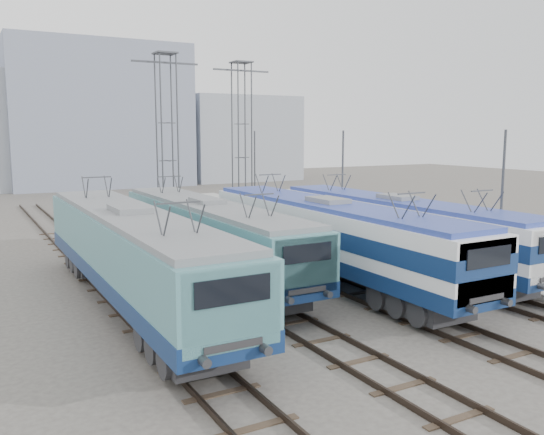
{
  "coord_description": "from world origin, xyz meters",
  "views": [
    {
      "loc": [
        -12.54,
        -15.25,
        6.87
      ],
      "look_at": [
        -0.28,
        7.0,
        3.11
      ],
      "focal_mm": 38.0,
      "sensor_mm": 36.0,
      "label": 1
    }
  ],
  "objects_px": {
    "mast_rear": "(255,175)",
    "locomotive_center_right": "(330,233)",
    "locomotive_far_right": "(399,226)",
    "catenary_tower_east": "(242,136)",
    "locomotive_center_left": "(209,233)",
    "mast_front": "(501,209)",
    "locomotive_far_left": "(132,251)",
    "mast_mid": "(342,187)",
    "catenary_tower_west": "(167,136)"
  },
  "relations": [
    {
      "from": "mast_front",
      "to": "locomotive_center_left",
      "type": "bearing_deg",
      "value": 145.21
    },
    {
      "from": "locomotive_center_right",
      "to": "mast_mid",
      "type": "xyz_separation_m",
      "value": [
        6.35,
        7.86,
        1.17
      ]
    },
    {
      "from": "locomotive_center_right",
      "to": "mast_front",
      "type": "bearing_deg",
      "value": -33.09
    },
    {
      "from": "locomotive_far_left",
      "to": "locomotive_far_right",
      "type": "height_order",
      "value": "locomotive_far_left"
    },
    {
      "from": "catenary_tower_east",
      "to": "mast_rear",
      "type": "bearing_deg",
      "value": 43.6
    },
    {
      "from": "locomotive_center_left",
      "to": "catenary_tower_east",
      "type": "relative_size",
      "value": 1.47
    },
    {
      "from": "locomotive_center_left",
      "to": "locomotive_far_right",
      "type": "xyz_separation_m",
      "value": [
        9.0,
        -2.95,
        0.04
      ]
    },
    {
      "from": "locomotive_center_right",
      "to": "catenary_tower_west",
      "type": "height_order",
      "value": "catenary_tower_west"
    },
    {
      "from": "locomotive_far_left",
      "to": "mast_front",
      "type": "height_order",
      "value": "mast_front"
    },
    {
      "from": "locomotive_far_left",
      "to": "mast_front",
      "type": "bearing_deg",
      "value": -16.21
    },
    {
      "from": "mast_front",
      "to": "mast_mid",
      "type": "relative_size",
      "value": 1.0
    },
    {
      "from": "mast_rear",
      "to": "locomotive_far_right",
      "type": "bearing_deg",
      "value": -95.44
    },
    {
      "from": "mast_rear",
      "to": "mast_front",
      "type": "bearing_deg",
      "value": -90.0
    },
    {
      "from": "mast_front",
      "to": "mast_rear",
      "type": "height_order",
      "value": "same"
    },
    {
      "from": "locomotive_far_right",
      "to": "locomotive_center_right",
      "type": "bearing_deg",
      "value": -174.33
    },
    {
      "from": "catenary_tower_east",
      "to": "mast_mid",
      "type": "relative_size",
      "value": 1.71
    },
    {
      "from": "locomotive_center_right",
      "to": "catenary_tower_west",
      "type": "bearing_deg",
      "value": 98.07
    },
    {
      "from": "locomotive_center_right",
      "to": "mast_mid",
      "type": "bearing_deg",
      "value": 51.08
    },
    {
      "from": "locomotive_far_left",
      "to": "mast_mid",
      "type": "relative_size",
      "value": 2.7
    },
    {
      "from": "catenary_tower_east",
      "to": "mast_rear",
      "type": "xyz_separation_m",
      "value": [
        2.1,
        2.0,
        -3.14
      ]
    },
    {
      "from": "locomotive_far_left",
      "to": "mast_front",
      "type": "distance_m",
      "value": 16.03
    },
    {
      "from": "locomotive_far_left",
      "to": "mast_rear",
      "type": "bearing_deg",
      "value": 51.85
    },
    {
      "from": "locomotive_center_left",
      "to": "mast_front",
      "type": "distance_m",
      "value": 13.28
    },
    {
      "from": "locomotive_center_right",
      "to": "locomotive_center_left",
      "type": "bearing_deg",
      "value": 142.92
    },
    {
      "from": "mast_front",
      "to": "catenary_tower_east",
      "type": "bearing_deg",
      "value": 95.45
    },
    {
      "from": "locomotive_far_right",
      "to": "mast_front",
      "type": "height_order",
      "value": "mast_front"
    },
    {
      "from": "catenary_tower_east",
      "to": "locomotive_far_left",
      "type": "bearing_deg",
      "value": -127.07
    },
    {
      "from": "locomotive_far_left",
      "to": "mast_mid",
      "type": "distance_m",
      "value": 17.14
    },
    {
      "from": "locomotive_far_left",
      "to": "locomotive_center_right",
      "type": "height_order",
      "value": "locomotive_far_left"
    },
    {
      "from": "locomotive_far_right",
      "to": "mast_rear",
      "type": "height_order",
      "value": "mast_rear"
    },
    {
      "from": "locomotive_far_left",
      "to": "locomotive_far_right",
      "type": "relative_size",
      "value": 1.08
    },
    {
      "from": "locomotive_far_right",
      "to": "catenary_tower_east",
      "type": "xyz_separation_m",
      "value": [
        -0.25,
        17.42,
        4.4
      ]
    },
    {
      "from": "locomotive_far_left",
      "to": "catenary_tower_west",
      "type": "relative_size",
      "value": 1.57
    },
    {
      "from": "locomotive_far_left",
      "to": "catenary_tower_west",
      "type": "bearing_deg",
      "value": 66.52
    },
    {
      "from": "catenary_tower_west",
      "to": "mast_front",
      "type": "distance_m",
      "value": 22.0
    },
    {
      "from": "catenary_tower_east",
      "to": "mast_mid",
      "type": "xyz_separation_m",
      "value": [
        2.1,
        -10.0,
        -3.14
      ]
    },
    {
      "from": "locomotive_far_right",
      "to": "mast_front",
      "type": "distance_m",
      "value": 5.1
    },
    {
      "from": "catenary_tower_west",
      "to": "mast_front",
      "type": "relative_size",
      "value": 1.71
    },
    {
      "from": "catenary_tower_east",
      "to": "mast_front",
      "type": "xyz_separation_m",
      "value": [
        2.1,
        -22.0,
        -3.14
      ]
    },
    {
      "from": "locomotive_far_right",
      "to": "mast_mid",
      "type": "distance_m",
      "value": 7.75
    },
    {
      "from": "mast_rear",
      "to": "locomotive_center_right",
      "type": "bearing_deg",
      "value": -107.73
    },
    {
      "from": "catenary_tower_west",
      "to": "catenary_tower_east",
      "type": "distance_m",
      "value": 6.8
    },
    {
      "from": "locomotive_center_right",
      "to": "mast_rear",
      "type": "bearing_deg",
      "value": 72.27
    },
    {
      "from": "locomotive_far_left",
      "to": "catenary_tower_east",
      "type": "bearing_deg",
      "value": 52.93
    },
    {
      "from": "catenary_tower_west",
      "to": "mast_rear",
      "type": "distance_m",
      "value": 9.99
    },
    {
      "from": "locomotive_far_right",
      "to": "catenary_tower_west",
      "type": "xyz_separation_m",
      "value": [
        -6.75,
        15.42,
        4.4
      ]
    },
    {
      "from": "locomotive_far_right",
      "to": "mast_front",
      "type": "bearing_deg",
      "value": -68.02
    },
    {
      "from": "mast_front",
      "to": "mast_rear",
      "type": "relative_size",
      "value": 1.0
    },
    {
      "from": "catenary_tower_west",
      "to": "mast_front",
      "type": "xyz_separation_m",
      "value": [
        8.6,
        -20.0,
        -3.14
      ]
    },
    {
      "from": "locomotive_center_left",
      "to": "catenary_tower_west",
      "type": "bearing_deg",
      "value": 79.77
    }
  ]
}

